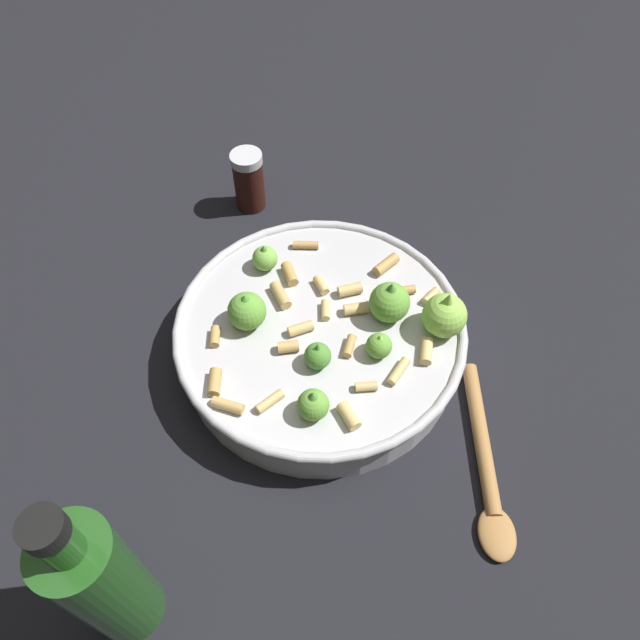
% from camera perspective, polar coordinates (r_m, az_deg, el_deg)
% --- Properties ---
extents(ground_plane, '(2.40, 2.40, 0.00)m').
position_cam_1_polar(ground_plane, '(0.71, 0.00, -2.96)').
color(ground_plane, black).
extents(cooking_pan, '(0.32, 0.32, 0.11)m').
position_cam_1_polar(cooking_pan, '(0.68, 0.20, -1.43)').
color(cooking_pan, '#B7B7BC').
rests_on(cooking_pan, ground).
extents(pepper_shaker, '(0.04, 0.04, 0.09)m').
position_cam_1_polar(pepper_shaker, '(0.84, -6.65, 12.77)').
color(pepper_shaker, '#33140F').
rests_on(pepper_shaker, ground).
extents(olive_oil_bottle, '(0.06, 0.06, 0.22)m').
position_cam_1_polar(olive_oil_bottle, '(0.54, -19.65, -21.89)').
color(olive_oil_bottle, '#1E4C19').
rests_on(olive_oil_bottle, ground).
extents(wooden_spoon, '(0.09, 0.21, 0.02)m').
position_cam_1_polar(wooden_spoon, '(0.65, 15.20, -13.12)').
color(wooden_spoon, '#9E703D').
rests_on(wooden_spoon, ground).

